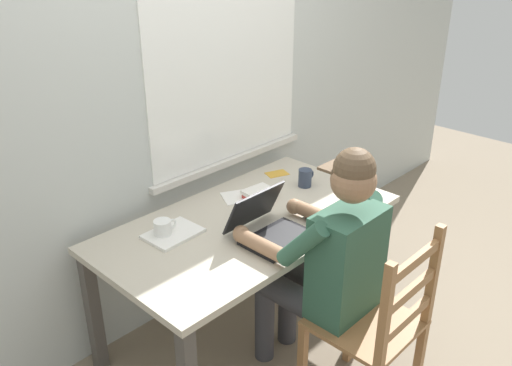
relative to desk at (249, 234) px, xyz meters
name	(u,v)px	position (x,y,z in m)	size (l,w,h in m)	color
ground_plane	(249,331)	(0.00, 0.00, -0.63)	(8.00, 8.00, 0.00)	gray
back_wall	(181,88)	(0.01, 0.49, 0.67)	(6.00, 0.08, 2.60)	beige
desk	(249,234)	(0.00, 0.00, 0.00)	(1.53, 0.83, 0.71)	#BCB29E
seated_person	(327,259)	(0.01, -0.49, 0.06)	(0.50, 0.60, 1.26)	#2D5642
wooden_chair	(376,327)	(0.01, -0.77, -0.16)	(0.42, 0.42, 0.95)	olive
laptop	(269,226)	(-0.04, -0.18, 0.13)	(0.33, 0.33, 0.22)	black
computer_mouse	(312,216)	(0.22, -0.23, 0.10)	(0.06, 0.10, 0.03)	black
coffee_mug_white	(163,228)	(-0.40, 0.18, 0.12)	(0.12, 0.08, 0.09)	white
coffee_mug_dark	(305,178)	(0.51, 0.05, 0.13)	(0.11, 0.08, 0.10)	#2D384C
book_stack_main	(259,194)	(0.21, 0.13, 0.11)	(0.17, 0.14, 0.05)	#BC332D
paper_pile_near_laptop	(245,196)	(0.17, 0.20, 0.08)	(0.24, 0.16, 0.01)	white
paper_pile_back_corner	(173,234)	(-0.36, 0.15, 0.09)	(0.26, 0.19, 0.02)	white
landscape_photo_print	(277,174)	(0.52, 0.27, 0.08)	(0.13, 0.09, 0.00)	gold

